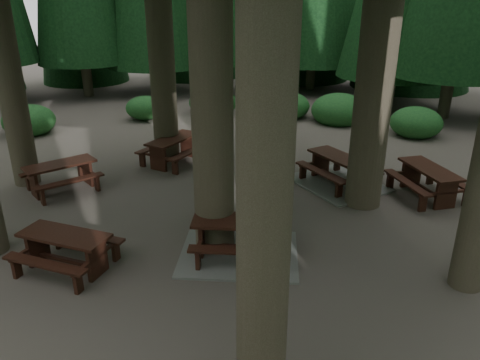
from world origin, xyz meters
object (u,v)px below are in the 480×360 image
Objects in this scene: picnic_table_a at (239,243)px; picnic_table_e at (66,246)px; picnic_table_d at (429,178)px; picnic_table_f at (61,172)px; picnic_table_b at (174,146)px; picnic_table_c at (338,174)px.

picnic_table_a reaches higher than picnic_table_e.
picnic_table_a is 1.28× the size of picnic_table_d.
picnic_table_e is at bearing -108.24° from picnic_table_f.
picnic_table_d is (7.25, 2.35, -0.01)m from picnic_table_b.
picnic_table_d is at bearing 38.07° from picnic_table_c.
picnic_table_b is at bearing 114.60° from picnic_table_a.
picnic_table_b is at bearing 98.33° from picnic_table_e.
picnic_table_c is 2.40m from picnic_table_d.
picnic_table_c reaches higher than picnic_table_d.
picnic_table_d is at bearing -41.49° from picnic_table_f.
picnic_table_d is at bearing -79.84° from picnic_table_b.
picnic_table_e is at bearing -81.41° from picnic_table_d.
picnic_table_b is 7.62m from picnic_table_d.
picnic_table_e is 1.01× the size of picnic_table_f.
picnic_table_f is at bearing 149.25° from picnic_table_a.
picnic_table_a is 1.02× the size of picnic_table_c.
picnic_table_a is 4.80m from picnic_table_c.
picnic_table_c is 1.25× the size of picnic_table_d.
picnic_table_d is at bearing 42.85° from picnic_table_e.
picnic_table_b is 1.00× the size of picnic_table_f.
picnic_table_b reaches higher than picnic_table_f.
picnic_table_d is at bearing 35.00° from picnic_table_a.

